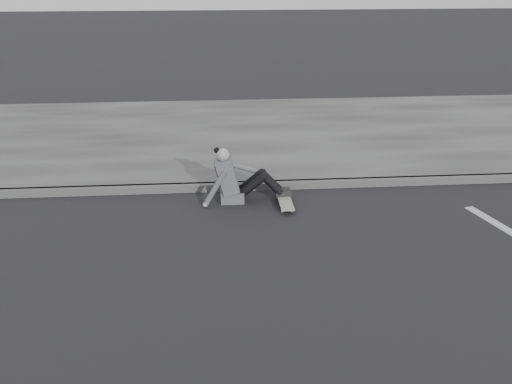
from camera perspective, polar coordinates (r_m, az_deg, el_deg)
The scene contains 5 objects.
ground at distance 7.04m, azimuth -1.86°, elevation -7.58°, with size 80.00×80.00×0.00m, color black.
curb at distance 9.35m, azimuth -2.70°, elevation 0.56°, with size 24.00×0.16×0.12m, color #474747.
sidewalk at distance 12.21m, azimuth -3.26°, elevation 5.75°, with size 24.00×6.00×0.12m, color #3D3D3D.
skateboard at distance 8.75m, azimuth 2.91°, elevation -0.91°, with size 0.20×0.78×0.09m.
seated_woman at distance 8.81m, azimuth -2.00°, elevation 1.29°, with size 1.38×0.46×0.88m.
Camera 1 is at (-0.28, -6.12, 3.48)m, focal length 40.00 mm.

